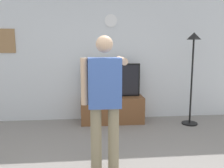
# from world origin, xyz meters

# --- Properties ---
(back_wall) EXTENTS (6.40, 0.10, 2.70)m
(back_wall) POSITION_xyz_m (0.00, 2.95, 1.35)
(back_wall) COLOR silver
(back_wall) RESTS_ON ground_plane
(tv_stand) EXTENTS (1.31, 0.52, 0.55)m
(tv_stand) POSITION_xyz_m (0.21, 2.60, 0.28)
(tv_stand) COLOR brown
(tv_stand) RESTS_ON ground_plane
(television) EXTENTS (1.18, 0.07, 0.69)m
(television) POSITION_xyz_m (0.21, 2.65, 0.90)
(television) COLOR black
(television) RESTS_ON tv_stand
(wall_clock) EXTENTS (0.27, 0.03, 0.27)m
(wall_clock) POSITION_xyz_m (0.21, 2.89, 2.14)
(wall_clock) COLOR white
(floor_lamp) EXTENTS (0.32, 0.32, 1.88)m
(floor_lamp) POSITION_xyz_m (1.80, 2.31, 1.34)
(floor_lamp) COLOR black
(floor_lamp) RESTS_ON ground_plane
(person_standing_nearer_lamp) EXTENTS (0.59, 0.78, 1.74)m
(person_standing_nearer_lamp) POSITION_xyz_m (-0.09, 0.61, 0.99)
(person_standing_nearer_lamp) COLOR gray
(person_standing_nearer_lamp) RESTS_ON ground_plane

